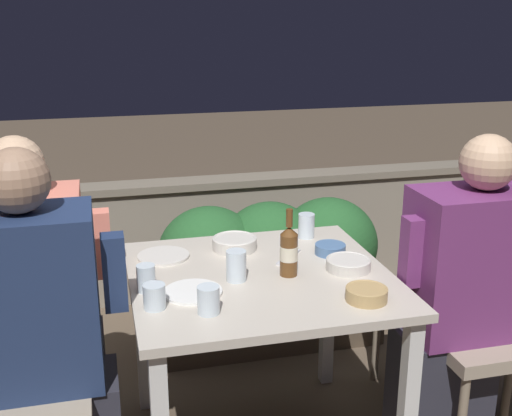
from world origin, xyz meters
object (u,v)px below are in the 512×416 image
(person_purple_stripe, at_px, (464,301))
(chair_right_far, at_px, (470,272))
(beer_bottle, at_px, (289,250))
(person_coral_top, at_px, (42,304))
(person_navy_jumper, at_px, (47,341))

(person_purple_stripe, relative_size, chair_right_far, 1.27)
(beer_bottle, bearing_deg, person_coral_top, 166.53)
(person_coral_top, xyz_separation_m, person_purple_stripe, (1.45, -0.32, -0.01))
(person_coral_top, relative_size, person_purple_stripe, 1.00)
(person_navy_jumper, height_order, person_purple_stripe, person_navy_jumper)
(person_navy_jumper, distance_m, person_purple_stripe, 1.41)
(person_coral_top, bearing_deg, chair_right_far, -1.29)
(person_navy_jumper, xyz_separation_m, beer_bottle, (0.80, 0.10, 0.19))
(beer_bottle, bearing_deg, person_navy_jumper, -173.03)
(person_coral_top, bearing_deg, beer_bottle, -13.47)
(person_coral_top, distance_m, chair_right_far, 1.65)
(beer_bottle, bearing_deg, chair_right_far, 11.22)
(person_coral_top, distance_m, person_purple_stripe, 1.48)
(chair_right_far, bearing_deg, person_navy_jumper, -170.86)
(person_purple_stripe, relative_size, beer_bottle, 5.03)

